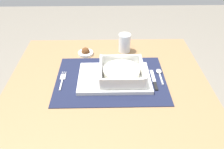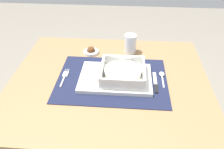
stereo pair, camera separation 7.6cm
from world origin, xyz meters
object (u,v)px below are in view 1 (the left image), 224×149
fork (64,79)px  spoon (160,73)px  porridge_bowl (123,73)px  butter_knife (155,81)px  drinking_glass (125,44)px  dining_table (109,101)px  condiment_saucer (87,52)px

fork → spoon: (0.42, 0.03, 0.00)m
porridge_bowl → butter_knife: bearing=-7.3°
porridge_bowl → spoon: (0.17, 0.04, -0.03)m
spoon → drinking_glass: bearing=127.6°
dining_table → butter_knife: size_ratio=6.09×
dining_table → condiment_saucer: condiment_saucer is taller
fork → drinking_glass: 0.37m
fork → porridge_bowl: bearing=-1.2°
porridge_bowl → drinking_glass: bearing=83.4°
butter_knife → drinking_glass: 0.28m
butter_knife → spoon: bearing=57.0°
butter_knife → condiment_saucer: size_ratio=1.85×
porridge_bowl → condiment_saucer: (-0.17, 0.21, -0.03)m
porridge_bowl → spoon: bearing=12.8°
dining_table → spoon: (0.22, 0.04, 0.13)m
porridge_bowl → fork: (-0.25, 0.00, -0.03)m
spoon → condiment_saucer: size_ratio=1.44×
drinking_glass → fork: bearing=-139.2°
dining_table → condiment_saucer: (-0.11, 0.21, 0.13)m
fork → spoon: size_ratio=1.18×
fork → butter_knife: bearing=-3.4°
dining_table → drinking_glass: size_ratio=9.15×
fork → spoon: 0.42m
drinking_glass → condiment_saucer: bearing=-171.9°
spoon → condiment_saucer: (-0.33, 0.18, 0.00)m
spoon → drinking_glass: drinking_glass is taller
fork → condiment_saucer: size_ratio=1.70×
porridge_bowl → butter_knife: 0.14m
dining_table → spoon: spoon is taller
porridge_bowl → butter_knife: porridge_bowl is taller
spoon → condiment_saucer: bearing=155.3°
dining_table → fork: fork is taller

